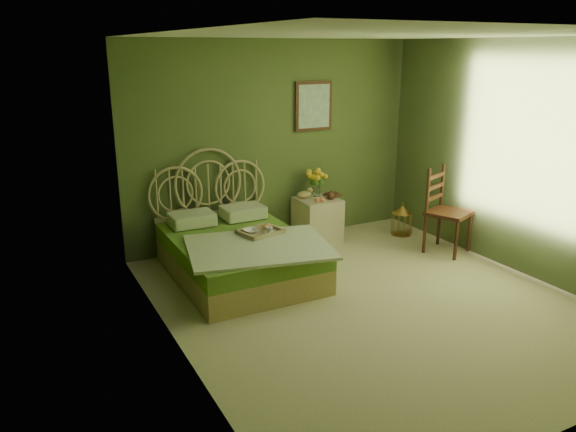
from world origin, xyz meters
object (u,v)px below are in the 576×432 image
birdcage (402,220)px  bed (238,251)px  nightstand (317,214)px  chair (444,205)px

birdcage → bed: bearing=-173.4°
nightstand → birdcage: nightstand is taller
nightstand → chair: 1.64m
bed → nightstand: bed is taller
chair → birdcage: (-0.07, 0.72, -0.40)m
nightstand → bed: bearing=-155.8°
bed → chair: (2.63, -0.42, 0.31)m
bed → nightstand: (1.41, 0.63, 0.07)m
chair → nightstand: bearing=115.7°
bed → chair: 2.68m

